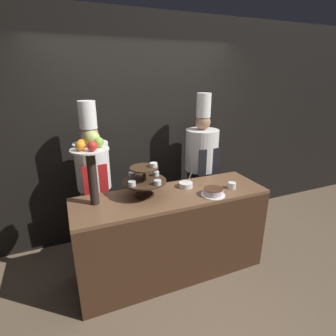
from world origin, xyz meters
TOP-DOWN VIEW (x-y plane):
  - ground_plane at (0.00, 0.00)m, footprint 14.00×14.00m
  - wall_back at (0.00, 1.32)m, footprint 10.00×0.06m
  - buffet_counter at (0.00, 0.31)m, footprint 1.99×0.62m
  - tiered_stand at (-0.26, 0.38)m, footprint 0.43×0.43m
  - fruit_pedestal at (-0.74, 0.41)m, footprint 0.34×0.34m
  - cake_round at (0.37, 0.13)m, footprint 0.24×0.24m
  - cup_white at (0.65, 0.20)m, footprint 0.08×0.08m
  - serving_bowl_far at (0.21, 0.42)m, footprint 0.15×0.15m
  - chef_left at (-0.68, 0.93)m, footprint 0.37×0.37m
  - chef_center_left at (0.69, 0.93)m, footprint 0.42×0.42m

SIDE VIEW (x-z plane):
  - ground_plane at x=0.00m, z-range 0.00..0.00m
  - buffet_counter at x=0.00m, z-range 0.00..0.94m
  - serving_bowl_far at x=0.21m, z-range 0.89..1.05m
  - cup_white at x=0.65m, z-range 0.94..1.01m
  - cake_round at x=0.37m, z-range 0.94..1.01m
  - chef_left at x=-0.68m, z-range 0.07..1.91m
  - chef_center_left at x=0.69m, z-range 0.05..1.94m
  - tiered_stand at x=-0.26m, z-range 0.95..1.30m
  - wall_back at x=0.00m, z-range 0.00..2.80m
  - fruit_pedestal at x=-0.74m, z-range 1.08..1.75m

